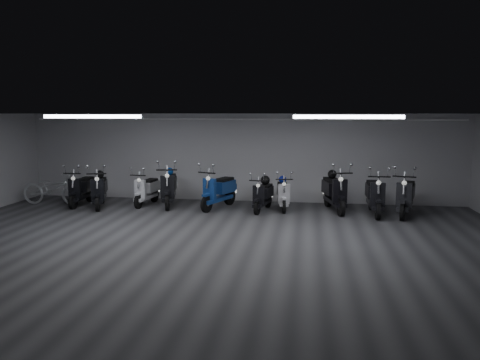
# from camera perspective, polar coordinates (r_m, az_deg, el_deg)

# --- Properties ---
(floor) EXTENTS (14.00, 10.00, 0.01)m
(floor) POSITION_cam_1_polar(r_m,az_deg,el_deg) (10.14, -4.15, -7.92)
(floor) COLOR #343437
(floor) RESTS_ON ground
(ceiling) EXTENTS (14.00, 10.00, 0.01)m
(ceiling) POSITION_cam_1_polar(r_m,az_deg,el_deg) (9.74, -4.33, 8.16)
(ceiling) COLOR gray
(ceiling) RESTS_ON ground
(back_wall) EXTENTS (14.00, 0.01, 2.80)m
(back_wall) POSITION_cam_1_polar(r_m,az_deg,el_deg) (14.73, -0.01, 2.79)
(back_wall) COLOR #A5A4A7
(back_wall) RESTS_ON ground
(front_wall) EXTENTS (14.00, 0.01, 2.80)m
(front_wall) POSITION_cam_1_polar(r_m,az_deg,el_deg) (5.18, -16.45, -8.13)
(front_wall) COLOR #A5A4A7
(front_wall) RESTS_ON ground
(fluor_strip_left) EXTENTS (2.40, 0.18, 0.08)m
(fluor_strip_left) POSITION_cam_1_polar(r_m,az_deg,el_deg) (11.68, -17.85, 7.50)
(fluor_strip_left) COLOR white
(fluor_strip_left) RESTS_ON ceiling
(fluor_strip_right) EXTENTS (2.40, 0.18, 0.08)m
(fluor_strip_right) POSITION_cam_1_polar(r_m,az_deg,el_deg) (10.54, 13.21, 7.63)
(fluor_strip_right) COLOR white
(fluor_strip_right) RESTS_ON ceiling
(conduit) EXTENTS (13.60, 0.05, 0.05)m
(conduit) POSITION_cam_1_polar(r_m,az_deg,el_deg) (14.58, -0.06, 7.53)
(conduit) COLOR white
(conduit) RESTS_ON back_wall
(scooter_0) EXTENTS (0.64, 1.79, 1.32)m
(scooter_0) POSITION_cam_1_polar(r_m,az_deg,el_deg) (14.89, -19.05, -0.48)
(scooter_0) COLOR black
(scooter_0) RESTS_ON floor
(scooter_1) EXTENTS (1.18, 1.93, 1.36)m
(scooter_1) POSITION_cam_1_polar(r_m,az_deg,el_deg) (14.40, -17.04, -0.59)
(scooter_1) COLOR black
(scooter_1) RESTS_ON floor
(scooter_2) EXTENTS (0.74, 1.72, 1.24)m
(scooter_2) POSITION_cam_1_polar(r_m,az_deg,el_deg) (14.40, -11.53, -0.64)
(scooter_2) COLOR silver
(scooter_2) RESTS_ON floor
(scooter_3) EXTENTS (1.06, 2.08, 1.48)m
(scooter_3) POSITION_cam_1_polar(r_m,az_deg,el_deg) (14.12, -8.80, -0.26)
(scooter_3) COLOR black
(scooter_3) RESTS_ON floor
(scooter_4) EXTENTS (1.29, 2.01, 1.42)m
(scooter_4) POSITION_cam_1_polar(r_m,az_deg,el_deg) (13.61, -2.68, -0.62)
(scooter_4) COLOR navy
(scooter_4) RESTS_ON floor
(scooter_5) EXTENTS (0.85, 1.68, 1.19)m
(scooter_5) POSITION_cam_1_polar(r_m,az_deg,el_deg) (13.27, 2.86, -1.35)
(scooter_5) COLOR black
(scooter_5) RESTS_ON floor
(scooter_6) EXTENTS (0.73, 1.68, 1.21)m
(scooter_6) POSITION_cam_1_polar(r_m,az_deg,el_deg) (13.53, 5.34, -1.15)
(scooter_6) COLOR #B4B3B7
(scooter_6) RESTS_ON floor
(scooter_7) EXTENTS (1.10, 2.09, 1.48)m
(scooter_7) POSITION_cam_1_polar(r_m,az_deg,el_deg) (13.49, 11.64, -0.73)
(scooter_7) COLOR black
(scooter_7) RESTS_ON floor
(scooter_8) EXTENTS (0.65, 1.93, 1.44)m
(scooter_8) POSITION_cam_1_polar(r_m,az_deg,el_deg) (13.32, 16.39, -1.11)
(scooter_8) COLOR black
(scooter_8) RESTS_ON floor
(scooter_9) EXTENTS (1.20, 2.07, 1.46)m
(scooter_9) POSITION_cam_1_polar(r_m,az_deg,el_deg) (13.41, 19.88, -1.16)
(scooter_9) COLOR black
(scooter_9) RESTS_ON floor
(bicycle) EXTENTS (1.92, 0.70, 1.24)m
(bicycle) POSITION_cam_1_polar(r_m,az_deg,el_deg) (15.34, -22.24, -0.55)
(bicycle) COLOR silver
(bicycle) RESTS_ON floor
(helmet_0) EXTENTS (0.26, 0.26, 0.26)m
(helmet_0) POSITION_cam_1_polar(r_m,az_deg,el_deg) (13.70, 11.35, 0.72)
(helmet_0) COLOR black
(helmet_0) RESTS_ON scooter_7
(helmet_1) EXTENTS (0.28, 0.28, 0.28)m
(helmet_1) POSITION_cam_1_polar(r_m,az_deg,el_deg) (13.43, 3.15, -0.02)
(helmet_1) COLOR black
(helmet_1) RESTS_ON scooter_5
(helmet_2) EXTENTS (0.23, 0.23, 0.23)m
(helmet_2) POSITION_cam_1_polar(r_m,az_deg,el_deg) (13.71, 5.30, 0.07)
(helmet_2) COLOR navy
(helmet_2) RESTS_ON scooter_6
(helmet_3) EXTENTS (0.25, 0.25, 0.25)m
(helmet_3) POSITION_cam_1_polar(r_m,az_deg,el_deg) (14.61, -16.98, 0.67)
(helmet_3) COLOR black
(helmet_3) RESTS_ON scooter_1
(helmet_4) EXTENTS (0.23, 0.23, 0.23)m
(helmet_4) POSITION_cam_1_polar(r_m,az_deg,el_deg) (14.35, -8.73, 1.07)
(helmet_4) COLOR #0D3C94
(helmet_4) RESTS_ON scooter_3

